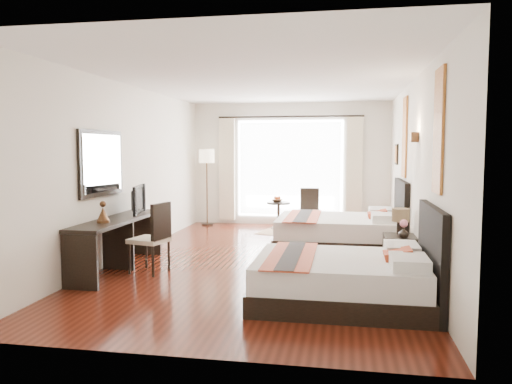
% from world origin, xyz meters
% --- Properties ---
extents(floor, '(4.50, 7.50, 0.01)m').
position_xyz_m(floor, '(0.00, 0.00, -0.01)').
color(floor, '#3D140B').
rests_on(floor, ground).
extents(ceiling, '(4.50, 7.50, 0.02)m').
position_xyz_m(ceiling, '(0.00, 0.00, 2.79)').
color(ceiling, white).
rests_on(ceiling, wall_headboard).
extents(wall_headboard, '(0.01, 7.50, 2.80)m').
position_xyz_m(wall_headboard, '(2.25, 0.00, 1.40)').
color(wall_headboard, silver).
rests_on(wall_headboard, floor).
extents(wall_desk, '(0.01, 7.50, 2.80)m').
position_xyz_m(wall_desk, '(-2.25, 0.00, 1.40)').
color(wall_desk, silver).
rests_on(wall_desk, floor).
extents(wall_window, '(4.50, 0.01, 2.80)m').
position_xyz_m(wall_window, '(0.00, 3.75, 1.40)').
color(wall_window, silver).
rests_on(wall_window, floor).
extents(wall_entry, '(4.50, 0.01, 2.80)m').
position_xyz_m(wall_entry, '(0.00, -3.75, 1.40)').
color(wall_entry, silver).
rests_on(wall_entry, floor).
extents(window_glass, '(2.40, 0.02, 2.20)m').
position_xyz_m(window_glass, '(0.00, 3.73, 1.30)').
color(window_glass, white).
rests_on(window_glass, wall_window).
extents(sheer_curtain, '(2.30, 0.02, 2.10)m').
position_xyz_m(sheer_curtain, '(0.00, 3.67, 1.30)').
color(sheer_curtain, white).
rests_on(sheer_curtain, wall_window).
extents(drape_left, '(0.35, 0.14, 2.35)m').
position_xyz_m(drape_left, '(-1.45, 3.63, 1.28)').
color(drape_left, '#C0AC94').
rests_on(drape_left, floor).
extents(drape_right, '(0.35, 0.14, 2.35)m').
position_xyz_m(drape_right, '(1.45, 3.63, 1.28)').
color(drape_right, '#C0AC94').
rests_on(drape_right, floor).
extents(art_panel_near, '(0.03, 0.50, 1.35)m').
position_xyz_m(art_panel_near, '(2.23, -1.99, 1.95)').
color(art_panel_near, maroon).
rests_on(art_panel_near, wall_headboard).
extents(art_panel_far, '(0.03, 0.50, 1.35)m').
position_xyz_m(art_panel_far, '(2.23, 1.12, 1.95)').
color(art_panel_far, maroon).
rests_on(art_panel_far, wall_headboard).
extents(wall_sconce, '(0.10, 0.14, 0.14)m').
position_xyz_m(wall_sconce, '(2.19, -0.37, 1.92)').
color(wall_sconce, '#462C19').
rests_on(wall_sconce, wall_headboard).
extents(mirror_frame, '(0.04, 1.25, 0.95)m').
position_xyz_m(mirror_frame, '(-2.22, -0.97, 1.55)').
color(mirror_frame, black).
rests_on(mirror_frame, wall_desk).
extents(mirror_glass, '(0.01, 1.12, 0.82)m').
position_xyz_m(mirror_glass, '(-2.19, -0.97, 1.55)').
color(mirror_glass, white).
rests_on(mirror_glass, mirror_frame).
extents(bed_near, '(2.02, 1.57, 1.13)m').
position_xyz_m(bed_near, '(1.30, -1.99, 0.30)').
color(bed_near, black).
rests_on(bed_near, floor).
extents(bed_far, '(2.17, 1.69, 1.22)m').
position_xyz_m(bed_far, '(1.22, 1.12, 0.32)').
color(bed_far, black).
rests_on(bed_far, floor).
extents(nightstand, '(0.44, 0.54, 0.52)m').
position_xyz_m(nightstand, '(2.03, -0.37, 0.26)').
color(nightstand, black).
rests_on(nightstand, floor).
extents(table_lamp, '(0.25, 0.25, 0.40)m').
position_xyz_m(table_lamp, '(2.05, -0.25, 0.77)').
color(table_lamp, black).
rests_on(table_lamp, nightstand).
extents(vase, '(0.17, 0.17, 0.15)m').
position_xyz_m(vase, '(2.06, -0.57, 0.57)').
color(vase, black).
rests_on(vase, nightstand).
extents(console_desk, '(0.50, 2.20, 0.76)m').
position_xyz_m(console_desk, '(-1.99, -0.97, 0.38)').
color(console_desk, black).
rests_on(console_desk, floor).
extents(television, '(0.25, 0.77, 0.44)m').
position_xyz_m(television, '(-1.97, -0.42, 0.98)').
color(television, black).
rests_on(television, console_desk).
extents(bronze_figurine, '(0.19, 0.19, 0.26)m').
position_xyz_m(bronze_figurine, '(-1.99, -1.40, 0.88)').
color(bronze_figurine, '#462C19').
rests_on(bronze_figurine, console_desk).
extents(desk_chair, '(0.56, 0.56, 1.00)m').
position_xyz_m(desk_chair, '(-1.46, -1.05, 0.31)').
color(desk_chair, '#C5B897').
rests_on(desk_chair, floor).
extents(floor_lamp, '(0.35, 0.35, 1.74)m').
position_xyz_m(floor_lamp, '(-1.87, 3.37, 1.48)').
color(floor_lamp, black).
rests_on(floor_lamp, floor).
extents(side_table, '(0.51, 0.51, 0.59)m').
position_xyz_m(side_table, '(-0.17, 3.10, 0.30)').
color(side_table, black).
rests_on(side_table, floor).
extents(fruit_bowl, '(0.30, 0.30, 0.06)m').
position_xyz_m(fruit_bowl, '(-0.21, 3.12, 0.62)').
color(fruit_bowl, '#49271A').
rests_on(fruit_bowl, side_table).
extents(window_chair, '(0.44, 0.44, 0.92)m').
position_xyz_m(window_chair, '(0.51, 2.84, 0.28)').
color(window_chair, '#C5B897').
rests_on(window_chair, floor).
extents(jute_rug, '(1.27, 1.02, 0.01)m').
position_xyz_m(jute_rug, '(0.05, 2.56, 0.01)').
color(jute_rug, '#A18260').
rests_on(jute_rug, floor).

